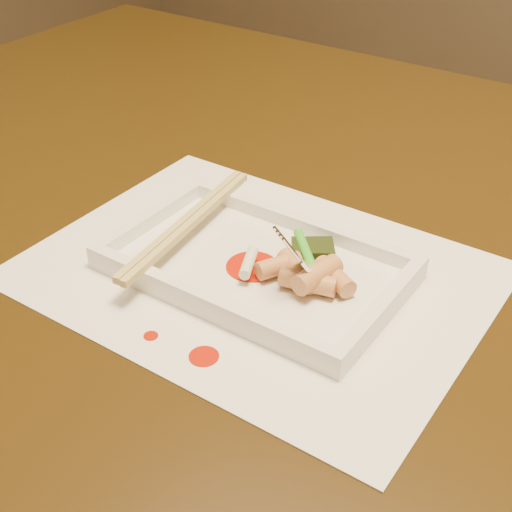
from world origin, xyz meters
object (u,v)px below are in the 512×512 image
Objects in this scene: chopstick_a at (184,221)px; plate_base at (256,269)px; fork at (340,208)px; placemat at (256,273)px; table at (317,279)px.

plate_base is at bearing 0.00° from chopstick_a.
chopstick_a is at bearing 180.00° from plate_base.
fork reaches higher than plate_base.
plate_base is 0.11m from fork.
plate_base is 1.86× the size of fork.
fork is (0.07, 0.02, 0.08)m from placemat.
table is 0.21m from chopstick_a.
plate_base is (0.02, -0.15, 0.11)m from table.
placemat is 0.11m from fork.
fork is (0.09, -0.13, 0.18)m from table.
fork is at bearing -56.11° from table.
placemat is at bearing 0.00° from plate_base.
plate_base is at bearing -165.58° from fork.
chopstick_a reaches higher than placemat.
chopstick_a is (-0.08, 0.00, 0.02)m from plate_base.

